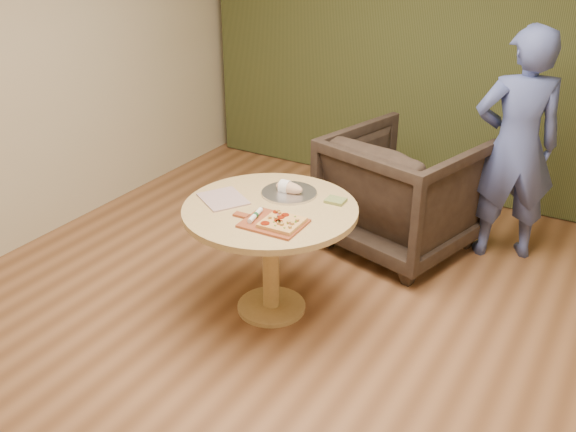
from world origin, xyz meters
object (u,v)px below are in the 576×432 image
(pizza_paddle, at_px, (272,223))
(serving_tray, at_px, (289,193))
(bread_roll, at_px, (288,187))
(flatbread_pizza, at_px, (282,222))
(person_standing, at_px, (516,147))
(pedestal_table, at_px, (270,227))
(cutlery_roll, at_px, (255,215))
(armchair, at_px, (403,187))

(pizza_paddle, xyz_separation_m, serving_tray, (-0.13, 0.42, -0.00))
(serving_tray, bearing_deg, bread_roll, -180.00)
(flatbread_pizza, relative_size, person_standing, 0.13)
(person_standing, bearing_deg, bread_roll, 22.51)
(pedestal_table, height_order, bread_roll, bread_roll)
(pizza_paddle, distance_m, serving_tray, 0.44)
(serving_tray, bearing_deg, flatbread_pizza, -64.81)
(pizza_paddle, xyz_separation_m, bread_roll, (-0.14, 0.42, 0.04))
(bread_roll, bearing_deg, person_standing, 49.85)
(cutlery_roll, bearing_deg, person_standing, 47.72)
(bread_roll, bearing_deg, pizza_paddle, -71.45)
(pizza_paddle, bearing_deg, flatbread_pizza, 0.62)
(serving_tray, relative_size, person_standing, 0.21)
(bread_roll, bearing_deg, pedestal_table, -88.48)
(cutlery_roll, height_order, serving_tray, cutlery_roll)
(pizza_paddle, relative_size, cutlery_roll, 2.26)
(flatbread_pizza, bearing_deg, bread_roll, 116.19)
(pizza_paddle, bearing_deg, cutlery_roll, -179.98)
(serving_tray, bearing_deg, armchair, 68.39)
(flatbread_pizza, bearing_deg, pizza_paddle, -177.67)
(person_standing, bearing_deg, armchair, -3.62)
(pedestal_table, bearing_deg, flatbread_pizza, -43.74)
(pizza_paddle, bearing_deg, armchair, 77.65)
(cutlery_roll, relative_size, bread_roll, 1.03)
(pizza_paddle, relative_size, bread_roll, 2.33)
(flatbread_pizza, xyz_separation_m, serving_tray, (-0.20, 0.42, -0.02))
(serving_tray, height_order, person_standing, person_standing)
(flatbread_pizza, distance_m, serving_tray, 0.46)
(pedestal_table, bearing_deg, serving_tray, 89.28)
(serving_tray, xyz_separation_m, person_standing, (1.10, 1.32, 0.10))
(flatbread_pizza, height_order, person_standing, person_standing)
(serving_tray, distance_m, bread_roll, 0.04)
(pedestal_table, distance_m, serving_tray, 0.27)
(cutlery_roll, bearing_deg, bread_roll, 83.21)
(serving_tray, bearing_deg, pedestal_table, -90.72)
(pizza_paddle, distance_m, person_standing, 1.99)
(pizza_paddle, relative_size, flatbread_pizza, 1.99)
(pizza_paddle, distance_m, armchair, 1.47)
(flatbread_pizza, xyz_separation_m, person_standing, (0.91, 1.73, 0.08))
(pedestal_table, relative_size, armchair, 1.08)
(serving_tray, xyz_separation_m, armchair, (0.40, 1.01, -0.25))
(cutlery_roll, xyz_separation_m, serving_tray, (-0.02, 0.42, -0.02))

